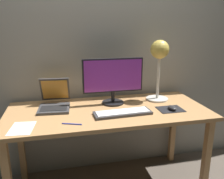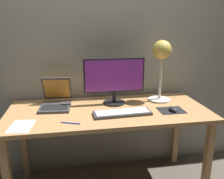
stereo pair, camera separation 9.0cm
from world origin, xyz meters
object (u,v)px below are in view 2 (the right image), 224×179
at_px(pen, 70,123).
at_px(mouse, 173,109).
at_px(keyboard_main, 122,113).
at_px(desk_lamp, 162,57).
at_px(monitor, 114,78).
at_px(laptop, 56,98).

bearing_deg(pen, mouse, 7.20).
bearing_deg(keyboard_main, desk_lamp, 34.65).
bearing_deg(monitor, keyboard_main, -86.26).
bearing_deg(laptop, pen, -73.64).
height_order(monitor, keyboard_main, monitor).
xyz_separation_m(monitor, laptop, (-0.49, 0.03, -0.16)).
height_order(keyboard_main, desk_lamp, desk_lamp).
relative_size(keyboard_main, mouse, 4.65).
xyz_separation_m(keyboard_main, desk_lamp, (0.40, 0.27, 0.38)).
bearing_deg(laptop, monitor, -3.48).
height_order(desk_lamp, mouse, desk_lamp).
distance_m(monitor, keyboard_main, 0.34).
bearing_deg(laptop, keyboard_main, -29.85).
bearing_deg(keyboard_main, mouse, -0.34).
bearing_deg(pen, monitor, 44.29).
xyz_separation_m(monitor, keyboard_main, (0.02, -0.26, -0.21)).
xyz_separation_m(keyboard_main, mouse, (0.41, -0.00, 0.01)).
xyz_separation_m(mouse, pen, (-0.80, -0.10, -0.02)).
bearing_deg(desk_lamp, keyboard_main, -145.35).
bearing_deg(desk_lamp, pen, -154.35).
distance_m(monitor, mouse, 0.54).
xyz_separation_m(laptop, mouse, (0.91, -0.29, -0.04)).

